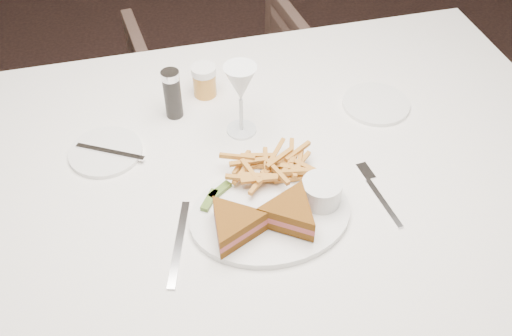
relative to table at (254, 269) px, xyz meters
The scene contains 3 objects.
table is the anchor object (origin of this frame).
chair_far 0.85m from the table, 90.19° to the left, with size 0.61×0.57×0.63m, color #4D382F.
table_setting 0.41m from the table, 83.53° to the right, with size 0.79×0.59×0.18m.
Camera 1 is at (-0.03, -0.69, 1.61)m, focal length 40.00 mm.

